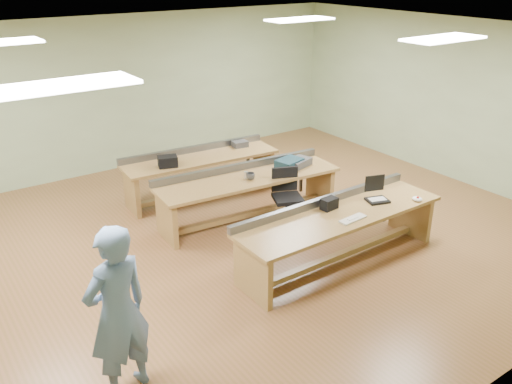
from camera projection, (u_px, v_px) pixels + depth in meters
floor at (228, 243)px, 8.15m from camera, size 10.00×10.00×0.00m
ceiling at (223, 38)px, 6.96m from camera, size 10.00×10.00×0.00m
wall_back at (117, 95)px, 10.56m from camera, size 10.00×0.04×3.00m
wall_front at (479, 275)px, 4.55m from camera, size 10.00×0.04×3.00m
wall_right at (451, 100)px, 10.19m from camera, size 0.04×8.00×3.00m
fluor_panels at (223, 41)px, 6.97m from camera, size 6.20×3.50×0.03m
workbench_front at (339, 225)px, 7.47m from camera, size 3.18×0.87×0.86m
workbench_mid at (248, 187)px, 8.71m from camera, size 3.09×1.07×0.86m
workbench_back at (200, 167)px, 9.57m from camera, size 2.82×0.96×0.86m
person at (118, 313)px, 5.05m from camera, size 0.74×0.57×1.81m
laptop_base at (377, 200)px, 7.74m from camera, size 0.36×0.33×0.03m
laptop_screen at (375, 183)px, 7.75m from camera, size 0.29×0.11×0.24m
keyboard at (353, 219)px, 7.19m from camera, size 0.42×0.17×0.02m
trackball_mouse at (417, 199)px, 7.75m from camera, size 0.16×0.18×0.06m
camera_bag at (329, 204)px, 7.48m from camera, size 0.25×0.17×0.16m
task_chair at (287, 205)px, 8.60m from camera, size 0.65×0.65×0.92m
parts_bin_teal at (289, 163)px, 8.96m from camera, size 0.48×0.40×0.15m
parts_bin_grey at (298, 163)px, 9.04m from camera, size 0.50×0.39×0.12m
mug at (250, 176)px, 8.49m from camera, size 0.17×0.17×0.11m
drinks_can at (246, 175)px, 8.52m from camera, size 0.09×0.09×0.12m
storage_box_back at (168, 161)px, 9.01m from camera, size 0.37×0.31×0.18m
tray_back at (240, 144)px, 9.97m from camera, size 0.29×0.23×0.11m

